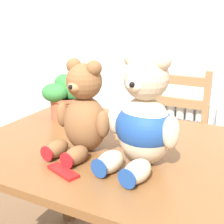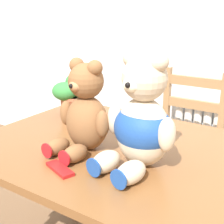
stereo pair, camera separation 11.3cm
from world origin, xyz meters
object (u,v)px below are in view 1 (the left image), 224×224
Objects in this scene: wooden_chair_behind at (169,146)px; teddy_bear_left at (83,113)px; teddy_bear_right at (143,121)px; chocolate_bar at (63,171)px; potted_plant at (65,97)px.

teddy_bear_left reaches higher than wooden_chair_behind.
teddy_bear_left is at bearing 10.64° from teddy_bear_right.
teddy_bear_left is (-0.08, -0.89, 0.47)m from wooden_chair_behind.
wooden_chair_behind is 1.02m from teddy_bear_right.
chocolate_bar is (-0.05, -1.08, 0.32)m from wooden_chair_behind.
chocolate_bar is (0.33, -0.49, -0.10)m from potted_plant.
potted_plant is 0.60m from chocolate_bar.
teddy_bear_left is 0.24m from chocolate_bar.
teddy_bear_right reaches higher than wooden_chair_behind.
wooden_chair_behind is 4.33× the size of potted_plant.
teddy_bear_left is at bearing -45.32° from potted_plant.
wooden_chair_behind reaches higher than chocolate_bar.
wooden_chair_behind is at bearing -87.98° from teddy_bear_left.
chocolate_bar is at bearing 52.00° from teddy_bear_right.
teddy_bear_left is 0.88× the size of teddy_bear_right.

